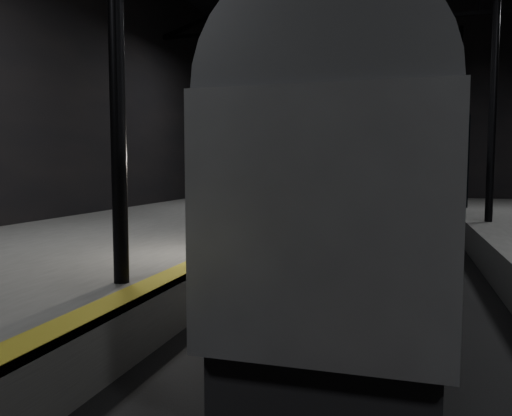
% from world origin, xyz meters
% --- Properties ---
extents(ground, '(44.00, 44.00, 0.00)m').
position_xyz_m(ground, '(0.00, 0.00, 0.00)').
color(ground, black).
rests_on(ground, ground).
extents(platform_left, '(9.00, 43.80, 1.00)m').
position_xyz_m(platform_left, '(-7.50, 0.00, 0.50)').
color(platform_left, '#535250').
rests_on(platform_left, ground).
extents(tactile_strip, '(0.50, 43.80, 0.01)m').
position_xyz_m(tactile_strip, '(-3.25, 0.00, 1.00)').
color(tactile_strip, olive).
rests_on(tactile_strip, platform_left).
extents(track, '(2.40, 43.00, 0.24)m').
position_xyz_m(track, '(0.00, 0.00, 0.07)').
color(track, '#3F3328').
rests_on(track, ground).
extents(train, '(2.81, 18.74, 5.01)m').
position_xyz_m(train, '(-0.00, 2.67, 2.79)').
color(train, '#96999E').
rests_on(train, ground).
extents(woman, '(0.76, 0.59, 1.86)m').
position_xyz_m(woman, '(-3.91, 1.75, 1.93)').
color(woman, tan).
rests_on(woman, platform_left).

